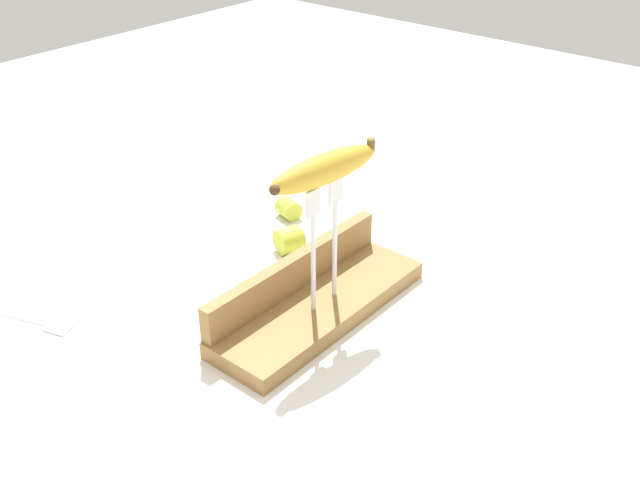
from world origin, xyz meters
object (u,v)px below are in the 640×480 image
(banana_raised_center, at_px, (324,169))
(banana_chunk_far, at_px, (290,240))
(fork_stand_center, at_px, (324,234))
(fork_fallen_near, at_px, (35,321))
(banana_chunk_near, at_px, (288,208))

(banana_raised_center, distance_m, banana_chunk_far, 0.29)
(banana_raised_center, bearing_deg, fork_stand_center, -7.64)
(fork_fallen_near, distance_m, banana_chunk_near, 0.48)
(fork_fallen_near, bearing_deg, banana_chunk_far, -21.03)
(fork_fallen_near, relative_size, banana_chunk_far, 2.96)
(banana_chunk_far, bearing_deg, fork_stand_center, -123.21)
(fork_stand_center, relative_size, banana_raised_center, 1.01)
(banana_chunk_near, relative_size, banana_chunk_far, 0.88)
(fork_stand_center, distance_m, banana_raised_center, 0.10)
(banana_chunk_near, bearing_deg, banana_chunk_far, -136.81)
(fork_stand_center, height_order, fork_fallen_near, fork_stand_center)
(banana_chunk_near, bearing_deg, fork_stand_center, -128.40)
(fork_fallen_near, xyz_separation_m, banana_chunk_far, (0.39, -0.15, 0.02))
(banana_raised_center, relative_size, fork_fallen_near, 1.16)
(fork_fallen_near, height_order, banana_chunk_far, banana_chunk_far)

